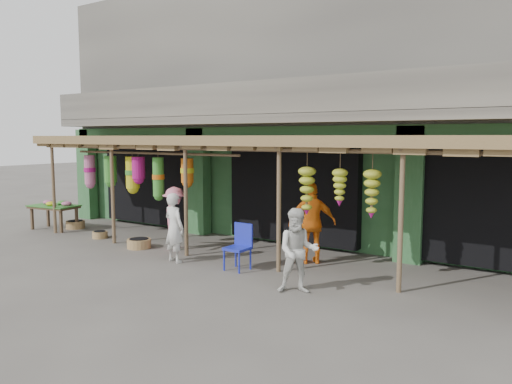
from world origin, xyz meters
The scene contains 12 objects.
ground centered at (0.00, 0.00, 0.00)m, with size 80.00×80.00×0.00m, color #514C47.
building centered at (0.00, 4.87, 3.37)m, with size 16.40×6.80×7.00m.
awning centered at (-0.17, 0.80, 2.57)m, with size 14.00×2.70×2.79m.
flower_table centered at (-6.99, 0.15, 0.69)m, with size 1.53×1.02×0.86m.
blue_chair centered at (0.23, -0.48, 0.54)m, with size 0.47×0.48×0.96m.
basket_left centered at (-6.63, 0.58, 0.11)m, with size 0.55×0.55×0.23m, color olive.
basket_mid centered at (-3.03, -0.24, 0.11)m, with size 0.59×0.59×0.23m, color olive.
basket_right centered at (-4.84, 0.03, 0.09)m, with size 0.41×0.41×0.18m, color #8F6542.
person_front centered at (-1.35, -0.77, 0.77)m, with size 0.56×0.37×1.54m, color silver.
person_right centered at (2.00, -1.21, 0.76)m, with size 0.74×0.57×1.52m, color silver.
person_vendor centered at (1.25, 0.80, 0.89)m, with size 1.04×0.43×1.78m, color orange.
person_shopper centered at (-2.17, 0.14, 0.77)m, with size 1.00×0.57×1.55m, color pink.
Camera 1 is at (6.14, -8.83, 2.77)m, focal length 35.00 mm.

